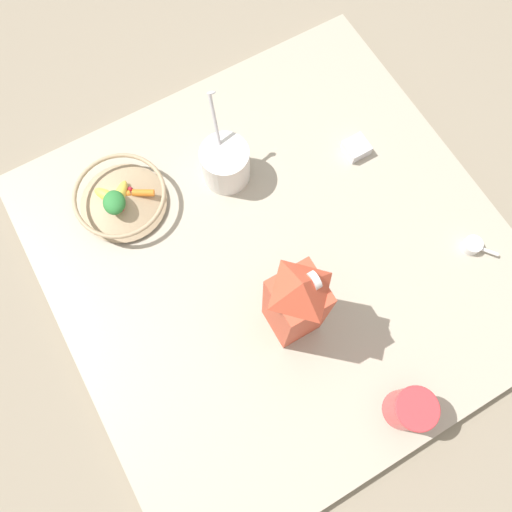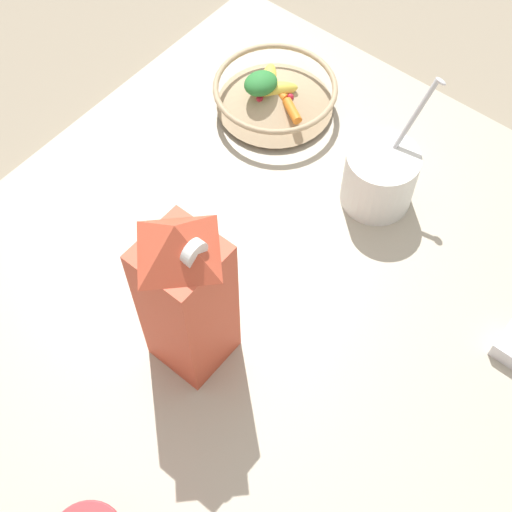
% 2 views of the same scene
% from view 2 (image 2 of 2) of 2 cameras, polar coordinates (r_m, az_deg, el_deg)
% --- Properties ---
extents(ground_plane, '(6.00, 6.00, 0.00)m').
position_cam_2_polar(ground_plane, '(1.09, 2.62, -4.30)').
color(ground_plane, gray).
extents(countertop, '(1.01, 1.01, 0.04)m').
position_cam_2_polar(countertop, '(1.07, 2.66, -3.84)').
color(countertop, '#B2A893').
rests_on(countertop, ground_plane).
extents(fruit_bowl, '(0.21, 0.21, 0.08)m').
position_cam_2_polar(fruit_bowl, '(1.26, 1.48, 12.84)').
color(fruit_bowl, tan).
rests_on(fruit_bowl, countertop).
extents(milk_carton, '(0.09, 0.09, 0.30)m').
position_cam_2_polar(milk_carton, '(0.89, -5.61, -3.13)').
color(milk_carton, '#CC4C33').
rests_on(milk_carton, countertop).
extents(yogurt_tub, '(0.15, 0.11, 0.21)m').
position_cam_2_polar(yogurt_tub, '(1.13, 9.90, 6.39)').
color(yogurt_tub, white).
rests_on(yogurt_tub, countertop).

